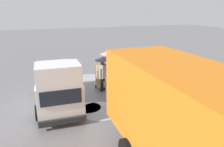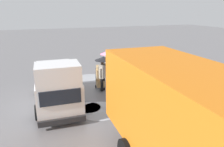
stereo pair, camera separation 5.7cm
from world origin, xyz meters
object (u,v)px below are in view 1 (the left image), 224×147
pedestrian_white_side (127,64)px  pedestrian_far_side (108,58)px  pedestrian_pink_side (103,65)px  cargo_van_parked_right (57,83)px  pedestrian_black_side (122,59)px  box_truck_background (204,135)px  shopping_cart_vendor (112,77)px  hand_dolly_boxes (100,77)px

pedestrian_white_side → pedestrian_far_side: bearing=-75.2°
pedestrian_pink_side → pedestrian_white_side: (-1.42, 0.31, 0.00)m
cargo_van_parked_right → pedestrian_white_side: (-4.26, -0.77, 0.41)m
pedestrian_black_side → box_truck_background: bearing=77.8°
pedestrian_black_side → pedestrian_white_side: bearing=76.1°
shopping_cart_vendor → pedestrian_black_side: size_ratio=0.47×
shopping_cart_vendor → pedestrian_black_side: pedestrian_black_side is taller
box_truck_background → pedestrian_black_side: size_ratio=3.87×
shopping_cart_vendor → pedestrian_white_side: pedestrian_white_side is taller
cargo_van_parked_right → pedestrian_far_side: (-3.74, -2.73, 0.41)m
shopping_cart_vendor → pedestrian_far_side: size_ratio=0.47×
cargo_van_parked_right → pedestrian_pink_side: cargo_van_parked_right is taller
cargo_van_parked_right → pedestrian_white_side: 4.34m
pedestrian_pink_side → pedestrian_white_side: 1.45m
box_truck_background → hand_dolly_boxes: (-0.11, -8.37, -1.13)m
pedestrian_white_side → pedestrian_pink_side: bearing=-12.3°
hand_dolly_boxes → pedestrian_white_side: size_ratio=0.72×
hand_dolly_boxes → pedestrian_far_side: (-1.02, -1.47, 0.78)m
pedestrian_pink_side → box_truck_background: bearing=88.3°
box_truck_background → pedestrian_pink_side: (-0.24, -8.18, -0.35)m
hand_dolly_boxes → pedestrian_pink_side: (-0.13, 0.19, 0.78)m
cargo_van_parked_right → pedestrian_black_side: size_ratio=2.53×
cargo_van_parked_right → pedestrian_far_side: bearing=-143.9°
hand_dolly_boxes → pedestrian_far_side: bearing=-125.0°
pedestrian_pink_side → pedestrian_black_side: (-1.79, -1.20, 0.00)m
hand_dolly_boxes → cargo_van_parked_right: bearing=25.0°
shopping_cart_vendor → pedestrian_black_side: (-1.02, -0.60, 1.02)m
pedestrian_black_side → pedestrian_white_side: size_ratio=1.00×
pedestrian_pink_side → cargo_van_parked_right: bearing=20.8°
pedestrian_white_side → shopping_cart_vendor: bearing=-54.8°
box_truck_background → shopping_cart_vendor: 8.95m
pedestrian_white_side → cargo_van_parked_right: bearing=10.2°
box_truck_background → pedestrian_far_side: box_truck_background is taller
box_truck_background → shopping_cart_vendor: bearing=-96.6°
box_truck_background → hand_dolly_boxes: 8.45m
pedestrian_black_side → pedestrian_far_side: same height
pedestrian_far_side → shopping_cart_vendor: bearing=83.4°
shopping_cart_vendor → hand_dolly_boxes: (0.90, 0.41, 0.24)m
box_truck_background → shopping_cart_vendor: (-1.02, -8.78, -1.37)m
pedestrian_black_side → cargo_van_parked_right: bearing=26.2°
cargo_van_parked_right → box_truck_background: box_truck_background is taller
pedestrian_black_side → hand_dolly_boxes: bearing=27.9°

